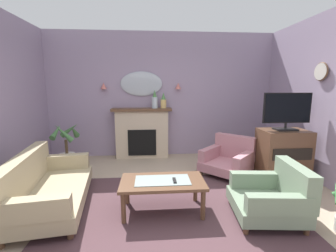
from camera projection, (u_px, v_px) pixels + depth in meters
floor at (174, 224)px, 2.90m from camera, size 6.24×6.66×0.10m
wall_back at (162, 95)px, 5.47m from camera, size 6.24×0.10×2.88m
patterned_rug at (173, 211)px, 3.09m from camera, size 3.20×2.40×0.01m
fireplace at (142, 133)px, 5.37m from camera, size 1.36×0.36×1.16m
mantel_vase_centre at (155, 100)px, 5.23m from camera, size 0.13×0.13×0.41m
mantel_vase_left at (163, 101)px, 5.25m from camera, size 0.13×0.13×0.36m
wall_mirror at (141, 84)px, 5.31m from camera, size 0.96×0.06×0.56m
wall_sconce_left at (104, 86)px, 5.21m from camera, size 0.14×0.14×0.14m
wall_sconce_right at (178, 86)px, 5.34m from camera, size 0.14×0.14×0.14m
wall_clock at (321, 72)px, 3.84m from camera, size 0.04×0.31×0.31m
coffee_table at (163, 184)px, 3.03m from camera, size 1.10×0.60×0.45m
tv_remote at (174, 181)px, 2.99m from camera, size 0.04×0.16×0.02m
floral_couch at (45, 186)px, 3.13m from camera, size 1.09×1.81×0.76m
armchair_by_coffee_table at (229, 158)px, 4.39m from camera, size 1.15×1.15×0.71m
armchair_beside_couch at (273, 196)px, 2.89m from camera, size 0.90×0.89×0.71m
tv_cabinet at (282, 155)px, 4.12m from camera, size 0.80×0.57×0.90m
tv_flatscreen at (287, 110)px, 3.96m from camera, size 0.84×0.24×0.65m
potted_plant_tall_palm at (67, 146)px, 4.76m from camera, size 0.51×0.54×0.95m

